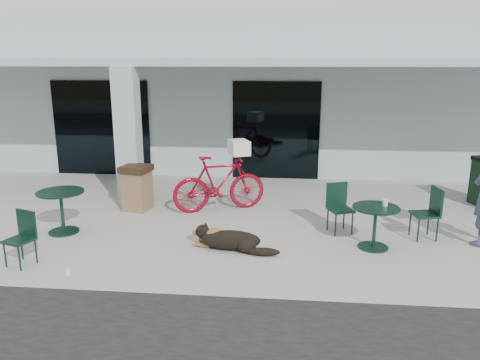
# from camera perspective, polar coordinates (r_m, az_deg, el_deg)

# --- Properties ---
(ground) EXTENTS (80.00, 80.00, 0.00)m
(ground) POSITION_cam_1_polar(r_m,az_deg,el_deg) (8.83, -8.33, -7.39)
(ground) COLOR #A7A59E
(ground) RESTS_ON ground
(building) EXTENTS (22.00, 7.00, 4.50)m
(building) POSITION_cam_1_polar(r_m,az_deg,el_deg) (16.60, -1.61, 10.97)
(building) COLOR #A4B4BA
(building) RESTS_ON ground
(storefront_glass_left) EXTENTS (2.80, 0.06, 2.70)m
(storefront_glass_left) POSITION_cam_1_polar(r_m,az_deg,el_deg) (14.08, -16.51, 6.06)
(storefront_glass_left) COLOR black
(storefront_glass_left) RESTS_ON ground
(storefront_glass_right) EXTENTS (2.40, 0.06, 2.70)m
(storefront_glass_right) POSITION_cam_1_polar(r_m,az_deg,el_deg) (13.07, 4.41, 6.01)
(storefront_glass_right) COLOR black
(storefront_glass_right) RESTS_ON ground
(column) EXTENTS (0.50, 0.50, 3.12)m
(column) POSITION_cam_1_polar(r_m,az_deg,el_deg) (10.97, -13.45, 5.14)
(column) COLOR #A4B4BA
(column) RESTS_ON ground
(overhang) EXTENTS (22.00, 2.80, 0.18)m
(overhang) POSITION_cam_1_polar(r_m,az_deg,el_deg) (11.72, -4.67, 14.16)
(overhang) COLOR #A4B4BA
(overhang) RESTS_ON column
(bicycle) EXTENTS (2.14, 1.33, 1.25)m
(bicycle) POSITION_cam_1_polar(r_m,az_deg,el_deg) (10.29, -2.54, -0.41)
(bicycle) COLOR maroon
(bicycle) RESTS_ON ground
(laundry_basket) EXTENTS (0.56, 0.63, 0.31)m
(laundry_basket) POSITION_cam_1_polar(r_m,az_deg,el_deg) (10.24, -0.14, 4.00)
(laundry_basket) COLOR white
(laundry_basket) RESTS_ON bicycle
(dog) EXTENTS (1.27, 0.68, 0.40)m
(dog) POSITION_cam_1_polar(r_m,az_deg,el_deg) (8.30, -1.10, -7.19)
(dog) COLOR black
(dog) RESTS_ON ground
(cup_near_dog) EXTENTS (0.10, 0.10, 0.10)m
(cup_near_dog) POSITION_cam_1_polar(r_m,az_deg,el_deg) (7.94, -20.27, -10.38)
(cup_near_dog) COLOR white
(cup_near_dog) RESTS_ON ground
(cafe_table_near) EXTENTS (1.16, 1.16, 0.83)m
(cafe_table_near) POSITION_cam_1_polar(r_m,az_deg,el_deg) (9.66, -20.86, -3.67)
(cafe_table_near) COLOR #123526
(cafe_table_near) RESTS_ON ground
(cafe_chair_near) EXTENTS (0.53, 0.55, 0.89)m
(cafe_chair_near) POSITION_cam_1_polar(r_m,az_deg,el_deg) (8.41, -25.35, -6.57)
(cafe_chair_near) COLOR #123526
(cafe_chair_near) RESTS_ON ground
(cafe_table_far) EXTENTS (0.94, 0.94, 0.77)m
(cafe_table_far) POSITION_cam_1_polar(r_m,az_deg,el_deg) (8.65, 16.08, -5.59)
(cafe_table_far) COLOR #123526
(cafe_table_far) RESTS_ON ground
(cafe_chair_far_a) EXTENTS (0.57, 0.59, 0.95)m
(cafe_chair_far_a) POSITION_cam_1_polar(r_m,az_deg,el_deg) (9.22, 12.15, -3.46)
(cafe_chair_far_a) COLOR #123526
(cafe_chair_far_a) RESTS_ON ground
(cafe_chair_far_b) EXTENTS (0.55, 0.52, 0.98)m
(cafe_chair_far_b) POSITION_cam_1_polar(r_m,az_deg,el_deg) (9.36, 21.59, -3.82)
(cafe_chair_far_b) COLOR #123526
(cafe_chair_far_b) RESTS_ON ground
(cup_on_table) EXTENTS (0.10, 0.10, 0.12)m
(cup_on_table) POSITION_cam_1_polar(r_m,az_deg,el_deg) (8.61, 17.28, -2.64)
(cup_on_table) COLOR white
(cup_on_table) RESTS_ON cafe_table_far
(trash_receptacle) EXTENTS (0.70, 0.70, 1.01)m
(trash_receptacle) POSITION_cam_1_polar(r_m,az_deg,el_deg) (10.63, -12.44, -0.93)
(trash_receptacle) COLOR brown
(trash_receptacle) RESTS_ON ground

